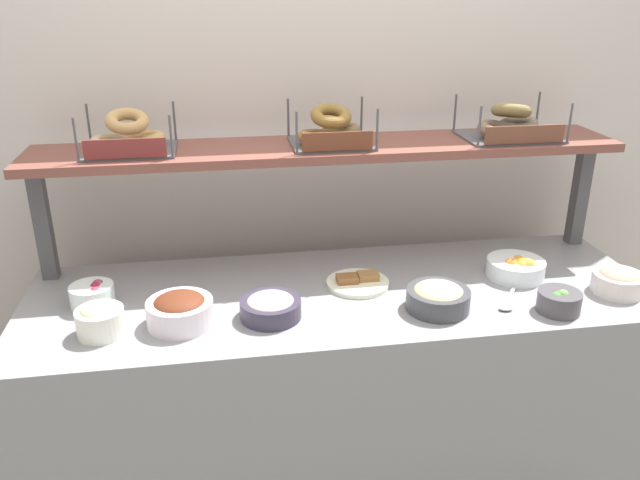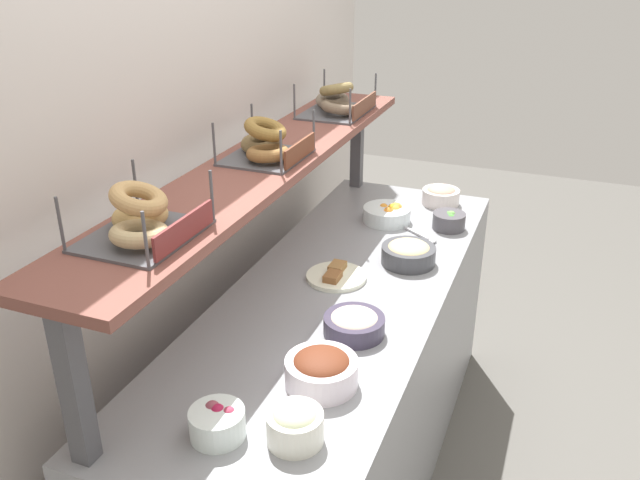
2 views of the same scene
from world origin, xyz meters
name	(u,v)px [view 2 (image 2 of 2)]	position (x,y,z in m)	size (l,w,h in m)	color
ground_plane	(337,476)	(0.00, 0.00, 0.00)	(8.00, 8.00, 0.00)	#595651
back_wall	(192,171)	(0.00, 0.55, 1.20)	(3.26, 0.06, 2.40)	silver
deli_counter	(338,389)	(0.00, 0.00, 0.42)	(2.06, 0.70, 0.85)	gray
shelf_riser_left	(74,388)	(-0.97, 0.27, 1.05)	(0.05, 0.05, 0.40)	#4C4C51
shelf_riser_right	(357,145)	(0.97, 0.27, 1.05)	(0.05, 0.05, 0.40)	#4C4C51
upper_shelf	(264,163)	(0.00, 0.27, 1.26)	(2.02, 0.32, 0.03)	brown
bowl_chocolate_spread	(321,370)	(-0.52, -0.14, 0.90)	(0.20, 0.20, 0.10)	white
bowl_scallion_spread	(295,424)	(-0.74, -0.16, 0.90)	(0.14, 0.14, 0.10)	white
bowl_tuna_salad	(354,323)	(-0.25, -0.14, 0.89)	(0.19, 0.19, 0.07)	#393347
bowl_veggie_mix	(449,220)	(0.63, -0.24, 0.89)	(0.13, 0.13, 0.08)	#4D4A51
bowl_hummus	(408,253)	(0.27, -0.17, 0.89)	(0.20, 0.20, 0.08)	#414247
bowl_lox_spread	(441,195)	(0.89, -0.15, 0.89)	(0.16, 0.16, 0.08)	silver
bowl_fruit_salad	(388,214)	(0.61, 0.01, 0.88)	(0.20, 0.20, 0.08)	white
bowl_beet_salad	(217,422)	(-0.79, 0.03, 0.89)	(0.14, 0.14, 0.08)	white
serving_plate_white	(336,276)	(0.06, 0.04, 0.86)	(0.21, 0.21, 0.04)	white
serving_spoon_near_plate	(425,237)	(0.50, -0.18, 0.86)	(0.12, 0.15, 0.01)	#B7B7BC
bagel_basket_sesame	(142,220)	(-0.66, 0.27, 1.33)	(0.29, 0.26, 0.14)	#4C4C51
bagel_basket_cinnamon_raisin	(266,145)	(0.00, 0.26, 1.33)	(0.29, 0.25, 0.14)	#4C4C51
bagel_basket_poppy	(337,102)	(0.65, 0.25, 1.33)	(0.33, 0.26, 0.14)	#4C4C51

